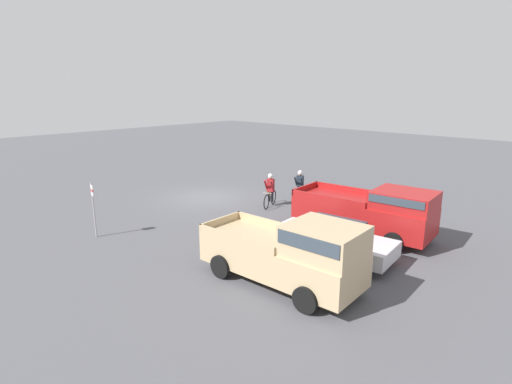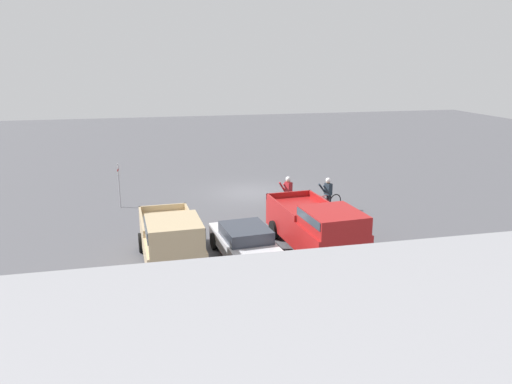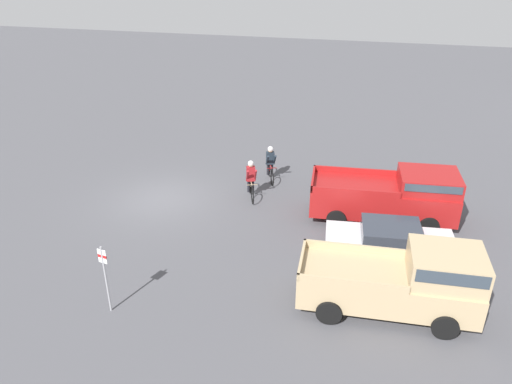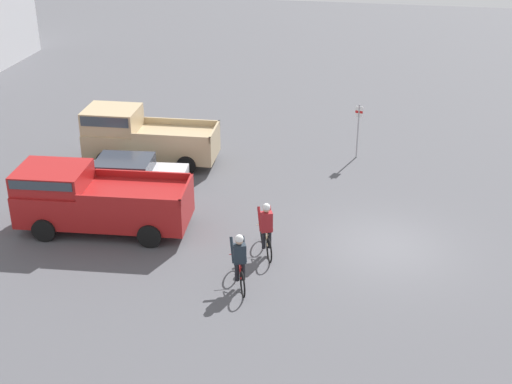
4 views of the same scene
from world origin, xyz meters
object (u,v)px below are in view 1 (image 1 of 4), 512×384
(pickup_truck_1, at_px, (292,252))
(cyclist_0, at_px, (270,190))
(fire_lane_sign, at_px, (93,204))
(cyclist_1, at_px, (300,185))
(sedan_0, at_px, (332,239))
(pickup_truck_0, at_px, (371,211))

(pickup_truck_1, xyz_separation_m, cyclist_0, (-6.16, -6.18, -0.27))
(pickup_truck_1, distance_m, cyclist_0, 8.73)
(fire_lane_sign, bearing_deg, cyclist_1, 164.89)
(cyclist_0, relative_size, fire_lane_sign, 0.76)
(sedan_0, relative_size, fire_lane_sign, 2.00)
(pickup_truck_1, bearing_deg, pickup_truck_0, -176.79)
(pickup_truck_0, bearing_deg, cyclist_0, -95.37)
(pickup_truck_0, xyz_separation_m, sedan_0, (2.83, -0.03, -0.43))
(cyclist_0, bearing_deg, fire_lane_sign, -15.69)
(pickup_truck_0, relative_size, pickup_truck_1, 1.08)
(cyclist_0, distance_m, cyclist_1, 1.99)
(cyclist_0, bearing_deg, pickup_truck_1, 45.08)
(cyclist_0, height_order, cyclist_1, cyclist_0)
(sedan_0, bearing_deg, cyclist_0, -120.10)
(sedan_0, distance_m, pickup_truck_1, 2.84)
(cyclist_1, bearing_deg, cyclist_0, -12.60)
(fire_lane_sign, bearing_deg, sedan_0, 120.76)
(sedan_0, height_order, fire_lane_sign, fire_lane_sign)
(cyclist_1, xyz_separation_m, fire_lane_sign, (10.17, -2.75, 0.55))
(sedan_0, relative_size, cyclist_0, 2.63)
(pickup_truck_1, bearing_deg, sedan_0, -172.89)
(sedan_0, xyz_separation_m, pickup_truck_1, (2.78, 0.35, 0.46))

